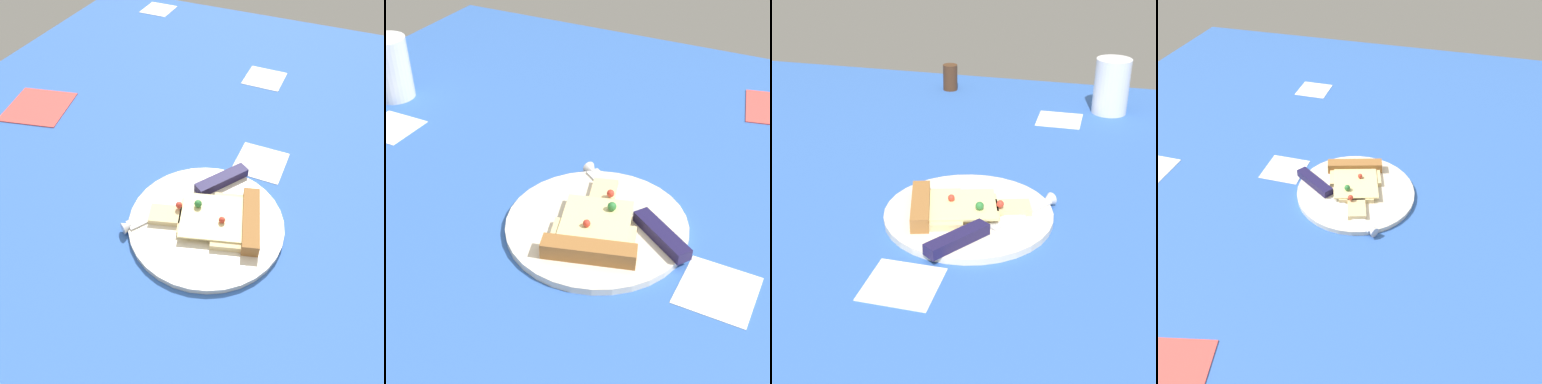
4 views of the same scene
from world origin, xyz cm
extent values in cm
cube|color=#3360B7|center=(0.00, 0.00, -1.50)|extent=(153.81, 153.81, 3.00)
cube|color=white|center=(50.49, -16.64, -0.10)|extent=(9.00, 9.00, 0.20)
cube|color=white|center=(-11.44, -4.38, -0.10)|extent=(9.00, 9.00, 0.20)
cylinder|color=silver|center=(6.46, -8.23, 0.50)|extent=(24.83, 24.83, 1.01)
cube|color=beige|center=(5.31, -4.40, 1.51)|extent=(12.26, 8.91, 1.00)
cube|color=beige|center=(6.89, -9.67, 1.51)|extent=(8.51, 7.43, 1.00)
cube|color=beige|center=(8.33, -14.46, 1.51)|extent=(4.94, 6.02, 1.00)
cube|color=#F2E099|center=(6.18, -7.28, 2.16)|extent=(11.69, 12.22, 0.30)
cube|color=#9E6633|center=(4.45, -1.53, 2.11)|extent=(12.24, 5.94, 2.20)
sphere|color=red|center=(6.70, -5.55, 2.81)|extent=(1.01, 1.01, 1.01)
sphere|color=red|center=(6.61, -12.89, 2.85)|extent=(1.09, 1.09, 1.09)
sphere|color=#2D7A38|center=(5.17, -10.19, 2.92)|extent=(1.24, 1.24, 1.24)
cube|color=silver|center=(7.48, -15.66, 1.16)|extent=(11.06, 8.37, 0.30)
cone|color=silver|center=(12.45, -19.02, 1.16)|extent=(2.78, 2.78, 2.00)
cube|color=#1E1947|center=(-2.46, -8.94, 1.81)|extent=(9.52, 7.42, 1.60)
cylinder|color=white|center=(57.89, -26.35, 5.82)|extent=(7.41, 7.41, 11.63)
camera|label=1|loc=(42.85, 5.13, 48.96)|focal=35.96mm
camera|label=2|loc=(-18.07, 45.62, 49.89)|focal=52.95mm
camera|label=3|loc=(-66.17, -26.51, 43.55)|focal=54.91mm
camera|label=4|loc=(23.38, -72.98, 57.34)|focal=38.58mm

